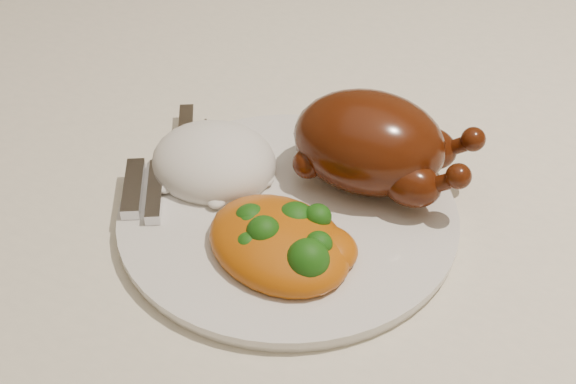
% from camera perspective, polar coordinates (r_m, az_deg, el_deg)
% --- Properties ---
extents(dining_table, '(1.60, 0.90, 0.76)m').
position_cam_1_polar(dining_table, '(0.78, 9.80, -4.76)').
color(dining_table, brown).
rests_on(dining_table, floor).
extents(tablecloth, '(1.73, 1.03, 0.18)m').
position_cam_1_polar(tablecloth, '(0.73, 10.42, -0.63)').
color(tablecloth, beige).
rests_on(tablecloth, dining_table).
extents(dinner_plate, '(0.35, 0.35, 0.01)m').
position_cam_1_polar(dinner_plate, '(0.65, 0.00, -1.76)').
color(dinner_plate, silver).
rests_on(dinner_plate, tablecloth).
extents(roast_chicken, '(0.16, 0.11, 0.08)m').
position_cam_1_polar(roast_chicken, '(0.65, 6.06, 3.46)').
color(roast_chicken, '#4D1C08').
rests_on(roast_chicken, dinner_plate).
extents(rice_mound, '(0.11, 0.10, 0.06)m').
position_cam_1_polar(rice_mound, '(0.68, -5.29, 2.11)').
color(rice_mound, white).
rests_on(rice_mound, dinner_plate).
extents(mac_and_cheese, '(0.14, 0.12, 0.05)m').
position_cam_1_polar(mac_and_cheese, '(0.60, -0.24, -3.65)').
color(mac_and_cheese, '#B0620B').
rests_on(mac_and_cheese, dinner_plate).
extents(cutlery, '(0.08, 0.16, 0.01)m').
position_cam_1_polar(cutlery, '(0.68, -9.08, 1.31)').
color(cutlery, silver).
rests_on(cutlery, dinner_plate).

